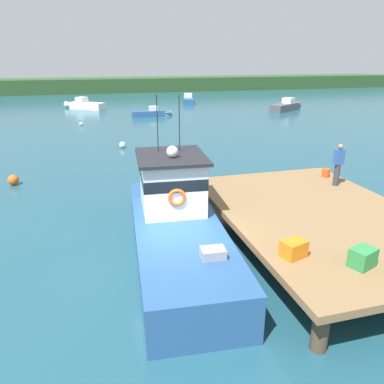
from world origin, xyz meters
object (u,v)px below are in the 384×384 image
moored_boat_outer_mooring (151,113)px  deckhand_by_the_boat (338,164)px  crate_stack_mid_dock (363,258)px  moored_boat_far_right (286,106)px  crate_stack_near_edge (294,249)px  main_fishing_boat (175,221)px  moored_boat_off_the_point (85,105)px  bait_bucket (326,173)px  moored_boat_mid_harbor (188,100)px  mooring_buoy_spare_mooring (13,180)px  mooring_buoy_outer (122,145)px  mooring_buoy_channel_marker (81,124)px

moored_boat_outer_mooring → deckhand_by_the_boat: bearing=-84.6°
crate_stack_mid_dock → moored_boat_far_right: size_ratio=0.11×
crate_stack_near_edge → deckhand_by_the_boat: (4.41, 4.50, 0.64)m
main_fishing_boat → moored_boat_off_the_point: 37.25m
bait_bucket → moored_boat_outer_mooring: (-2.89, 26.71, -1.01)m
main_fishing_boat → moored_boat_mid_harbor: 41.05m
moored_boat_far_right → mooring_buoy_spare_mooring: size_ratio=10.50×
crate_stack_mid_dock → moored_boat_mid_harbor: bearing=80.5°
moored_boat_outer_mooring → mooring_buoy_outer: (-4.31, -13.93, -0.15)m
mooring_buoy_outer → crate_stack_near_edge: bearing=-82.2°
moored_boat_outer_mooring → mooring_buoy_spare_mooring: moored_boat_outer_mooring is taller
mooring_buoy_spare_mooring → bait_bucket: bearing=-25.3°
main_fishing_boat → mooring_buoy_outer: 15.09m
mooring_buoy_channel_marker → bait_bucket: bearing=-66.3°
crate_stack_mid_dock → moored_boat_far_right: bearing=63.7°
moored_boat_far_right → mooring_buoy_outer: (-20.40, -14.32, -0.28)m
moored_boat_mid_harbor → mooring_buoy_outer: bearing=-114.5°
crate_stack_near_edge → main_fishing_boat: bearing=124.8°
moored_boat_mid_harbor → mooring_buoy_channel_marker: size_ratio=15.64×
moored_boat_far_right → mooring_buoy_channel_marker: moored_boat_far_right is taller
moored_boat_outer_mooring → mooring_buoy_channel_marker: bearing=-151.1°
deckhand_by_the_boat → crate_stack_near_edge: bearing=-134.4°
moored_boat_far_right → mooring_buoy_channel_marker: size_ratio=16.09×
moored_boat_off_the_point → bait_bucket: bearing=-74.6°
bait_bucket → main_fishing_boat: bearing=-161.8°
moored_boat_off_the_point → crate_stack_near_edge: bearing=-83.1°
moored_boat_far_right → moored_boat_outer_mooring: bearing=-178.6°
moored_boat_off_the_point → moored_boat_mid_harbor: (13.58, 2.42, -0.03)m
crate_stack_mid_dock → mooring_buoy_spare_mooring: (-9.76, 12.58, -1.18)m
deckhand_by_the_boat → mooring_buoy_channel_marker: bearing=112.2°
crate_stack_near_edge → mooring_buoy_channel_marker: 28.86m
mooring_buoy_channel_marker → deckhand_by_the_boat: bearing=-67.8°
crate_stack_near_edge → mooring_buoy_outer: bearing=97.8°
main_fishing_boat → moored_boat_off_the_point: size_ratio=2.02×
main_fishing_boat → moored_boat_outer_mooring: bearing=82.1°
mooring_buoy_outer → mooring_buoy_spare_mooring: bearing=-131.8°
moored_boat_off_the_point → deckhand_by_the_boat: bearing=-75.4°
bait_bucket → moored_boat_outer_mooring: size_ratio=0.08×
crate_stack_near_edge → moored_boat_far_right: size_ratio=0.11×
main_fishing_boat → mooring_buoy_channel_marker: size_ratio=29.78×
moored_boat_off_the_point → main_fishing_boat: bearing=-85.9°
bait_bucket → moored_boat_outer_mooring: bait_bucket is taller
moored_boat_outer_mooring → mooring_buoy_outer: size_ratio=9.64×
crate_stack_near_edge → mooring_buoy_spare_mooring: (-8.42, 11.75, -1.16)m
mooring_buoy_outer → crate_stack_mid_dock: bearing=-78.6°
moored_boat_outer_mooring → crate_stack_mid_dock: bearing=-90.8°
bait_bucket → mooring_buoy_spare_mooring: 14.53m
bait_bucket → deckhand_by_the_boat: bearing=-104.4°
moored_boat_outer_mooring → mooring_buoy_spare_mooring: (-10.20, -20.51, -0.11)m
mooring_buoy_spare_mooring → deckhand_by_the_boat: bearing=-29.5°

